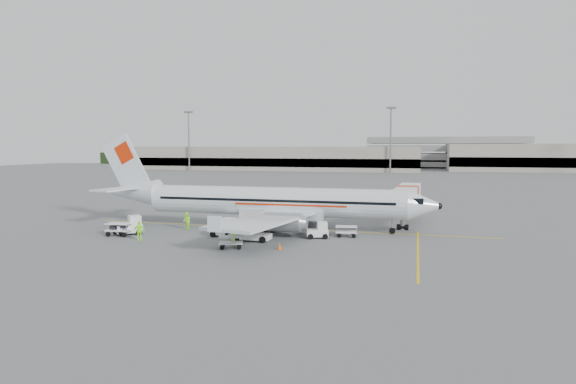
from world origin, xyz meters
name	(u,v)px	position (x,y,z in m)	size (l,w,h in m)	color
ground	(283,229)	(0.00, 0.00, 0.00)	(360.00, 360.00, 0.00)	#56595B
stripe_lead	(283,229)	(0.00, 0.00, 0.01)	(44.00, 0.20, 0.01)	yellow
stripe_cross	(418,251)	(14.00, -8.00, 0.01)	(0.20, 20.00, 0.01)	yellow
terminal_west	(274,158)	(-40.00, 130.00, 4.50)	(110.00, 22.00, 9.00)	gray
parking_garage	(445,152)	(25.00, 160.00, 7.00)	(62.00, 24.00, 14.00)	slate
treeline	(386,160)	(0.00, 175.00, 3.00)	(300.00, 3.00, 6.00)	black
mast_west	(189,141)	(-70.00, 118.00, 11.00)	(3.20, 1.20, 22.00)	slate
mast_center	(391,141)	(5.00, 118.00, 11.00)	(3.20, 1.20, 22.00)	slate
aircraft	(275,182)	(-0.86, -0.25, 5.04)	(36.58, 28.67, 10.08)	silver
jet_bridge	(407,204)	(12.79, 8.44, 2.12)	(3.03, 16.17, 4.24)	white
belt_loader	(252,227)	(-1.03, -7.28, 1.29)	(4.75, 1.78, 2.57)	white
tug_fore	(317,230)	(4.62, -4.33, 0.80)	(2.06, 1.18, 1.59)	white
tug_mid	(223,227)	(-4.50, -5.83, 0.92)	(2.38, 1.36, 1.84)	white
tug_aft	(129,225)	(-14.06, -7.31, 0.95)	(2.45, 1.40, 1.89)	white
cart_loaded_a	(232,224)	(-5.07, -2.00, 0.59)	(2.24, 1.33, 1.17)	white
cart_loaded_b	(119,229)	(-14.58, -8.17, 0.64)	(2.46, 1.45, 1.28)	white
cart_empty_a	(231,242)	(-1.68, -10.91, 0.54)	(2.07, 1.22, 1.08)	white
cart_empty_b	(346,231)	(7.23, -2.93, 0.54)	(2.07, 1.22, 1.08)	white
cone_nose	(393,229)	(11.52, 1.19, 0.32)	(0.39, 0.39, 0.64)	#F15E04
cone_port	(328,210)	(2.19, 14.61, 0.26)	(0.32, 0.32, 0.53)	#F15E04
cone_stbd	(279,246)	(2.51, -10.23, 0.30)	(0.37, 0.37, 0.61)	#F15E04
crew_a	(248,223)	(-3.16, -2.31, 0.83)	(0.60, 0.40, 1.65)	#96F220
crew_b	(187,221)	(-9.76, -3.22, 0.94)	(0.91, 0.71, 1.88)	#96F220
crew_c	(234,235)	(-1.97, -9.29, 0.87)	(1.13, 0.65, 1.75)	#96F220
crew_d	(140,231)	(-11.27, -9.83, 0.93)	(1.08, 0.45, 1.85)	#96F220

